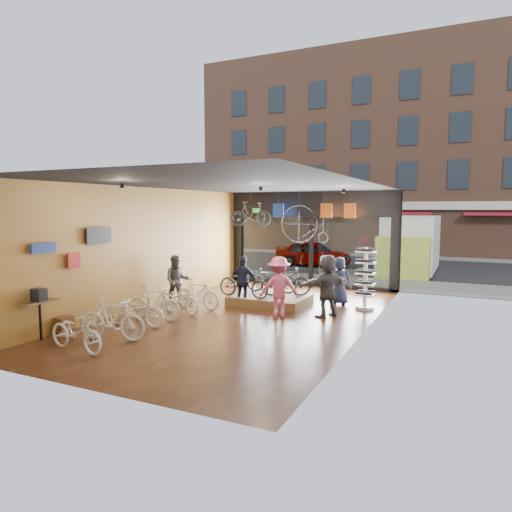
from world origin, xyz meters
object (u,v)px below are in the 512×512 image
Objects in this scene: floor_bike_4 at (180,299)px; customer_5 at (327,286)px; floor_bike_2 at (136,310)px; customer_4 at (339,281)px; floor_bike_3 at (154,303)px; sunglasses_rack at (365,279)px; customer_1 at (177,280)px; floor_bike_5 at (198,294)px; floor_bike_1 at (112,319)px; customer_2 at (243,281)px; street_car at (313,253)px; display_platform at (270,300)px; hung_bike at (251,214)px; floor_bike_0 at (76,332)px; penny_farthing at (306,225)px; display_bike_left at (244,283)px; box_truck at (409,246)px; customer_3 at (279,287)px; display_bike_mid at (286,281)px; display_bike_right at (272,279)px.

floor_bike_4 is 0.88× the size of customer_5.
customer_4 reaches higher than floor_bike_2.
floor_bike_2 is 0.72m from floor_bike_3.
sunglasses_rack reaches higher than customer_5.
customer_1 is 4.87m from customer_5.
floor_bike_5 reaches higher than floor_bike_2.
floor_bike_1 is 2.01m from floor_bike_3.
customer_2 is at bearing -22.46° from floor_bike_4.
customer_4 is (3.91, -9.21, 0.08)m from street_car.
display_platform is 4.10m from hung_bike.
customer_4 is at bearing -21.71° from floor_bike_0.
penny_farthing reaches higher than sunglasses_rack.
display_bike_left is at bearing -31.31° from floor_bike_2.
customer_3 is (-2.27, -10.73, -0.49)m from box_truck.
display_bike_left is (1.11, 0.98, 0.29)m from floor_bike_5.
floor_bike_2 is 4.97m from display_bike_mid.
customer_5 is (2.16, -0.84, 0.76)m from display_platform.
floor_bike_4 is 1.03× the size of customer_4.
customer_2 is (1.17, -10.74, 0.12)m from street_car.
display_bike_mid is 1.76m from customer_3.
customer_4 is 0.86× the size of customer_5.
display_platform is (2.11, 3.36, -0.35)m from floor_bike_3.
floor_bike_5 is 0.87× the size of penny_farthing.
penny_farthing reaches higher than floor_bike_0.
penny_farthing is (2.04, -7.12, 1.80)m from street_car.
floor_bike_1 is 0.90× the size of sunglasses_rack.
street_car is 15.51m from floor_bike_1.
street_car is at bearing 6.66° from floor_bike_0.
customer_2 is at bearing -103.41° from penny_farthing.
street_car is 2.52× the size of customer_2.
floor_bike_0 is 1.04× the size of display_bike_mid.
floor_bike_4 is 0.89× the size of display_bike_left.
customer_5 is at bearing 177.80° from customer_3.
street_car is at bearing 2.35° from display_bike_right.
hung_bike is at bearing 5.31° from floor_bike_5.
customer_1 is 0.92× the size of customer_3.
display_bike_mid is 0.99× the size of customer_1.
hung_bike is (-0.11, 4.00, 2.45)m from floor_bike_5.
customer_3 is at bearing -101.97° from box_truck.
customer_4 is (4.15, 4.32, 0.28)m from floor_bike_3.
floor_bike_4 is at bearing 110.54° from display_bike_mid.
floor_bike_2 reaches higher than floor_bike_0.
penny_farthing is (-0.32, 2.92, 1.72)m from display_bike_mid.
box_truck reaches higher than floor_bike_1.
box_truck is 4.27× the size of customer_1.
floor_bike_5 is 1.51m from display_bike_left.
customer_3 is at bearing -166.52° from street_car.
hung_bike is (-2.03, -0.68, 0.43)m from penny_farthing.
floor_bike_1 reaches higher than floor_bike_3.
display_platform is (1.76, 1.62, -0.33)m from floor_bike_5.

